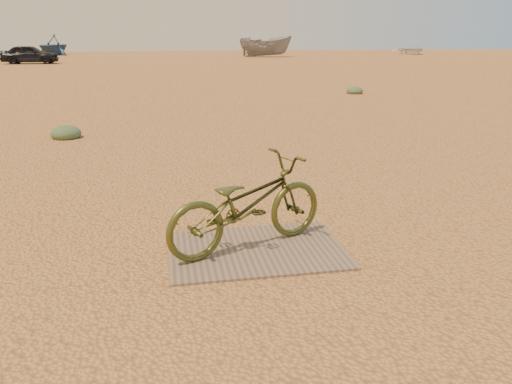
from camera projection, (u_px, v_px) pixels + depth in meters
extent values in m
plane|color=tan|center=(235.00, 248.00, 4.54)|extent=(120.00, 120.00, 0.00)
cube|color=#7B6753|center=(256.00, 250.00, 4.47)|extent=(1.56, 1.10, 0.02)
imported|color=#454B1E|center=(247.00, 204.00, 4.38)|extent=(1.66, 1.11, 0.82)
imported|color=black|center=(30.00, 54.00, 33.58)|extent=(3.67, 1.57, 1.23)
imported|color=#2E4B72|center=(53.00, 45.00, 47.40)|extent=(4.62, 4.79, 1.94)
imported|color=gray|center=(265.00, 46.00, 44.07)|extent=(4.96, 3.19, 1.80)
imported|color=silver|center=(411.00, 50.00, 50.39)|extent=(3.73, 4.80, 0.91)
ellipsoid|color=#526946|center=(66.00, 138.00, 9.39)|extent=(0.55, 0.55, 0.30)
ellipsoid|color=#526946|center=(355.00, 94.00, 16.51)|extent=(0.54, 0.54, 0.30)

